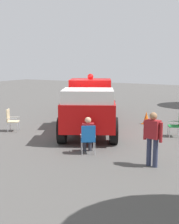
# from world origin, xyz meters

# --- Properties ---
(ground_plane) EXTENTS (60.00, 60.00, 0.00)m
(ground_plane) POSITION_xyz_m (0.00, 0.00, 0.00)
(ground_plane) COLOR #514F4C
(vintage_fire_truck) EXTENTS (4.71, 6.27, 2.59)m
(vintage_fire_truck) POSITION_xyz_m (-0.19, 0.53, 1.20)
(vintage_fire_truck) COLOR black
(vintage_fire_truck) RESTS_ON ground
(classic_hot_rod) EXTENTS (4.37, 4.41, 1.46)m
(classic_hot_rod) POSITION_xyz_m (-2.97, 5.45, 0.75)
(classic_hot_rod) COLOR black
(classic_hot_rod) RESTS_ON ground
(lawn_chair_near_truck) EXTENTS (0.68, 0.68, 1.02)m
(lawn_chair_near_truck) POSITION_xyz_m (1.45, -2.41, 0.59)
(lawn_chair_near_truck) COLOR #B7BABF
(lawn_chair_near_truck) RESTS_ON ground
(lawn_chair_by_car) EXTENTS (0.65, 0.65, 1.02)m
(lawn_chair_by_car) POSITION_xyz_m (3.46, 1.62, 0.59)
(lawn_chair_by_car) COLOR #B7BABF
(lawn_chair_by_car) RESTS_ON ground
(lawn_chair_spare) EXTENTS (0.67, 0.67, 1.02)m
(lawn_chair_spare) POSITION_xyz_m (-3.37, -1.17, 0.59)
(lawn_chair_spare) COLOR #B7BABF
(lawn_chair_spare) RESTS_ON ground
(spectator_seated) EXTENTS (0.61, 0.65, 1.29)m
(spectator_seated) POSITION_xyz_m (1.37, -2.30, 0.70)
(spectator_seated) COLOR #383842
(spectator_seated) RESTS_ON ground
(spectator_standing) EXTENTS (0.65, 0.34, 1.68)m
(spectator_standing) POSITION_xyz_m (3.76, -2.51, 0.96)
(spectator_standing) COLOR #2D334C
(spectator_standing) RESTS_ON ground
(traffic_cone) EXTENTS (0.40, 0.40, 0.64)m
(traffic_cone) POSITION_xyz_m (1.41, 3.53, 0.31)
(traffic_cone) COLOR orange
(traffic_cone) RESTS_ON ground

